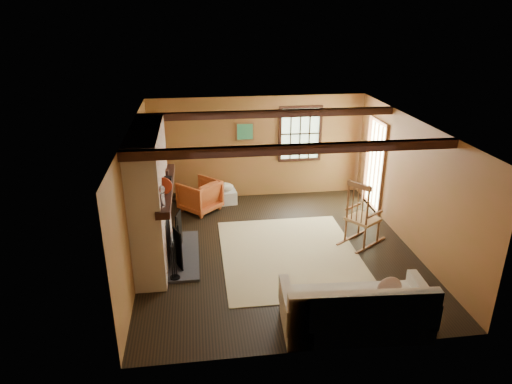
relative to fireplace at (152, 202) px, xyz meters
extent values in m
plane|color=black|center=(2.23, 0.00, -1.10)|extent=(5.50, 5.50, 0.00)
cube|color=#975A35|center=(2.23, 2.75, 0.10)|extent=(5.00, 0.02, 2.40)
cube|color=#975A35|center=(2.23, -2.75, 0.10)|extent=(5.00, 0.02, 2.40)
cube|color=#975A35|center=(-0.27, 0.00, 0.10)|extent=(0.02, 5.50, 2.40)
cube|color=#975A35|center=(4.73, 0.00, 0.10)|extent=(0.02, 5.50, 2.40)
cube|color=white|center=(2.23, 0.00, 1.30)|extent=(5.00, 5.50, 0.02)
cube|color=#321810|center=(2.23, -1.20, 1.23)|extent=(5.00, 0.12, 0.14)
cube|color=#321810|center=(2.23, 1.20, 1.23)|extent=(5.00, 0.12, 0.14)
cube|color=#321810|center=(3.23, 2.72, 0.40)|extent=(1.02, 0.06, 1.32)
cube|color=#B9DAA6|center=(3.23, 2.75, 0.40)|extent=(0.90, 0.01, 1.20)
cube|color=#321810|center=(3.23, 2.73, 0.40)|extent=(0.90, 0.03, 0.02)
cube|color=brown|center=(4.70, 1.70, -0.10)|extent=(0.06, 1.00, 2.06)
cube|color=#B9DAA6|center=(4.72, 1.70, -0.10)|extent=(0.01, 0.80, 1.85)
cube|color=brown|center=(1.93, 2.72, 0.50)|extent=(0.42, 0.03, 0.42)
cube|color=#297D6F|center=(1.93, 2.71, 0.50)|extent=(0.36, 0.01, 0.36)
cube|color=brown|center=(-0.02, 0.00, 0.10)|extent=(0.50, 2.20, 2.40)
cube|color=black|center=(0.05, 0.00, -0.65)|extent=(0.38, 1.00, 0.85)
cube|color=#37373C|center=(0.48, 0.00, -1.08)|extent=(0.55, 1.80, 0.05)
cube|color=#321810|center=(0.26, 0.00, 0.25)|extent=(0.22, 2.30, 0.12)
cube|color=black|center=(0.41, -0.43, -0.70)|extent=(0.15, 0.33, 0.70)
cube|color=black|center=(0.41, -0.07, -0.70)|extent=(0.05, 0.35, 0.70)
cube|color=black|center=(0.41, 0.29, -0.70)|extent=(0.10, 0.35, 0.70)
cylinder|color=black|center=(0.35, -0.80, -1.04)|extent=(0.17, 0.17, 0.02)
cylinder|color=black|center=(0.31, -0.83, -0.71)|extent=(0.01, 0.01, 0.69)
cylinder|color=black|center=(0.35, -0.80, -0.71)|extent=(0.01, 0.01, 0.69)
cylinder|color=black|center=(0.38, -0.77, -0.71)|extent=(0.01, 0.01, 0.69)
cylinder|color=silver|center=(0.25, -0.91, 0.42)|extent=(0.10, 0.10, 0.22)
sphere|color=silver|center=(0.25, -0.91, 0.59)|extent=(0.12, 0.12, 0.12)
cylinder|color=#B23014|center=(0.25, -0.41, 0.45)|extent=(0.29, 0.06, 0.29)
cube|color=black|center=(0.25, 0.06, 0.37)|extent=(0.24, 0.16, 0.12)
cylinder|color=#321810|center=(0.25, 0.52, 0.35)|extent=(0.07, 0.07, 0.09)
cylinder|color=#321810|center=(0.25, 0.58, 0.35)|extent=(0.08, 0.08, 0.09)
cube|color=beige|center=(2.43, -0.20, -1.10)|extent=(2.50, 3.00, 0.01)
cube|color=tan|center=(3.89, 0.09, -0.61)|extent=(0.72, 0.72, 0.06)
cube|color=brown|center=(3.71, -0.03, 0.13)|extent=(0.33, 0.45, 0.09)
cylinder|color=brown|center=(4.20, 0.04, -0.85)|extent=(0.04, 0.04, 0.48)
cylinder|color=brown|center=(3.95, 0.40, -0.85)|extent=(0.04, 0.04, 0.48)
cylinder|color=brown|center=(3.84, -0.21, -0.85)|extent=(0.04, 0.04, 0.48)
cylinder|color=brown|center=(3.59, 0.15, -0.85)|extent=(0.04, 0.04, 0.48)
cylinder|color=brown|center=(3.84, -0.21, -0.22)|extent=(0.04, 0.04, 0.83)
cylinder|color=brown|center=(3.59, 0.15, -0.22)|extent=(0.04, 0.04, 0.83)
cylinder|color=brown|center=(3.77, -0.12, -0.24)|extent=(0.02, 0.02, 0.68)
cylinder|color=brown|center=(3.71, -0.03, -0.24)|extent=(0.02, 0.02, 0.68)
cylinder|color=brown|center=(3.65, 0.06, -0.24)|extent=(0.02, 0.02, 0.68)
cube|color=brown|center=(4.03, -0.11, -0.42)|extent=(0.41, 0.30, 0.03)
cube|color=brown|center=(3.75, 0.29, -0.42)|extent=(0.41, 0.30, 0.03)
cube|color=brown|center=(4.02, -0.09, -1.09)|extent=(0.79, 0.57, 0.03)
cube|color=brown|center=(3.77, 0.27, -1.09)|extent=(0.79, 0.57, 0.03)
cube|color=beige|center=(2.91, -2.34, -0.88)|extent=(2.08, 1.04, 0.44)
cube|color=beige|center=(2.88, -2.72, -0.55)|extent=(2.03, 0.28, 0.56)
cube|color=beige|center=(1.95, -2.27, -0.68)|extent=(0.20, 0.92, 0.40)
cube|color=beige|center=(3.87, -2.40, -0.68)|extent=(0.20, 0.92, 0.40)
ellipsoid|color=beige|center=(3.42, -2.27, -0.55)|extent=(0.37, 0.15, 0.36)
cylinder|color=brown|center=(0.25, 2.60, -1.05)|extent=(0.36, 0.11, 0.11)
cylinder|color=brown|center=(0.36, 2.60, -1.05)|extent=(0.36, 0.11, 0.11)
cylinder|color=brown|center=(0.48, 2.60, -1.05)|extent=(0.36, 0.11, 0.11)
cylinder|color=brown|center=(0.25, 2.60, -0.94)|extent=(0.36, 0.11, 0.11)
cylinder|color=brown|center=(0.36, 2.60, -0.94)|extent=(0.36, 0.11, 0.11)
cylinder|color=brown|center=(0.48, 2.60, -0.94)|extent=(0.36, 0.11, 0.11)
cube|color=white|center=(1.41, 2.35, -0.95)|extent=(0.54, 0.43, 0.30)
ellipsoid|color=beige|center=(1.41, 2.35, -0.70)|extent=(0.48, 0.44, 0.20)
imported|color=#BF6026|center=(0.82, 2.03, -0.75)|extent=(1.08, 1.08, 0.71)
camera|label=1|loc=(0.82, -7.44, 3.13)|focal=32.00mm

